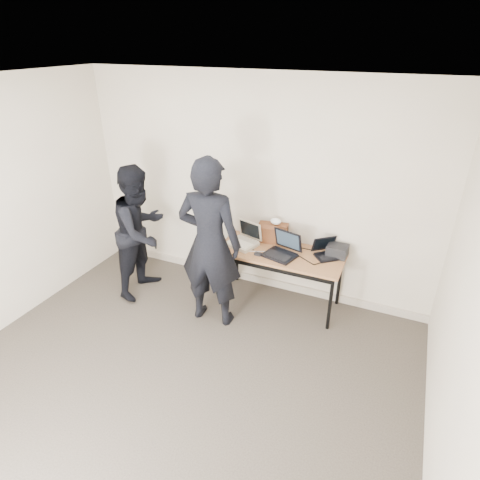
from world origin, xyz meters
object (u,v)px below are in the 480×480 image
Objects in this scene: laptop_center at (283,250)px; equipment_box at (337,251)px; person_typist at (210,244)px; person_observer at (141,231)px; desk at (280,257)px; laptop_beige at (244,240)px; laptop_right at (327,252)px; leather_satchel at (273,233)px.

laptop_center reaches higher than equipment_box.
equipment_box is at bearing -152.12° from person_typist.
desk is at bearing -75.21° from person_observer.
person_typist is at bearing -87.03° from laptop_beige.
desk is at bearing 13.46° from laptop_beige.
equipment_box reaches higher than desk.
laptop_beige is 1.05× the size of laptop_right.
desk is 3.79× the size of laptop_right.
equipment_box is 1.49m from person_typist.
laptop_beige is at bearing -107.25° from person_typist.
laptop_right is 0.23× the size of person_observer.
person_observer is at bearing -165.85° from equipment_box.
leather_satchel is at bearing 144.75° from laptop_center.
person_typist reaches higher than laptop_center.
laptop_right is at bearing 15.92° from desk.
laptop_beige is (-0.48, 0.02, 0.11)m from desk.
leather_satchel is 0.19× the size of person_typist.
equipment_box is (0.11, 0.04, 0.02)m from laptop_right.
leather_satchel is at bearing 177.47° from equipment_box.
leather_satchel is (-0.70, 0.08, 0.08)m from laptop_right.
equipment_box is 0.14× the size of person_observer.
laptop_right is 0.12m from equipment_box.
leather_satchel is at bearing 132.92° from laptop_right.
leather_satchel reaches higher than equipment_box.
laptop_center is at bearing -143.87° from person_typist.
person_typist reaches higher than person_observer.
laptop_right reaches higher than equipment_box.
laptop_beige reaches higher than leather_satchel.
laptop_beige is at bearing -170.85° from laptop_center.
person_observer is at bearing -15.13° from person_typist.
person_typist reaches higher than equipment_box.
desk is 0.89× the size of person_observer.
leather_satchel is (0.30, 0.21, 0.07)m from laptop_beige.
laptop_right is (0.48, 0.18, -0.01)m from laptop_center.
person_observer is at bearing 153.16° from laptop_right.
person_typist is at bearing -147.66° from equipment_box.
laptop_beige reaches higher than desk.
laptop_beige is at bearing -69.54° from person_observer.
desk is 3.91× the size of leather_satchel.
equipment_box is at bearing 36.22° from laptop_center.
laptop_beige is 0.21× the size of person_typist.
person_typist is at bearing -136.12° from desk.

